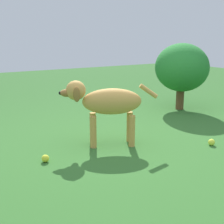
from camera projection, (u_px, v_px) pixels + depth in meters
The scene contains 5 objects.
ground at pixel (124, 147), 2.99m from camera, with size 14.00×14.00×0.00m, color #2D6026.
dog at pixel (106, 103), 2.97m from camera, with size 0.50×0.88×0.65m.
tennis_ball_0 at pixel (211, 142), 3.04m from camera, with size 0.07×0.07×0.07m, color #CDDC3D.
tennis_ball_1 at pixel (45, 158), 2.64m from camera, with size 0.07×0.07×0.07m, color #CED233.
shrub_near at pixel (182, 68), 4.40m from camera, with size 0.82×0.73×0.96m.
Camera 1 is at (2.34, -1.57, 1.07)m, focal length 48.87 mm.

